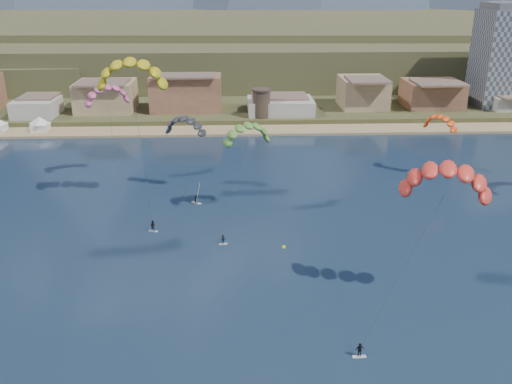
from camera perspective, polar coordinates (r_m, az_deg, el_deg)
The scene contains 15 objects.
ground at distance 64.29m, azimuth 1.24°, elevation -19.03°, with size 2400.00×2400.00×0.00m, color black.
beach at distance 160.34m, azimuth -1.09°, elevation 6.39°, with size 2200.00×12.00×0.90m.
land at distance 610.29m, azimuth -2.13°, elevation 17.44°, with size 2200.00×900.00×4.00m.
foothills at distance 284.38m, azimuth 2.95°, elevation 14.76°, with size 940.00×210.00×18.00m.
town at distance 177.97m, azimuth -14.41°, elevation 9.80°, with size 400.00×24.00×12.00m.
apartment_tower at distance 199.12m, azimuth 24.63°, elevation 12.62°, with size 20.00×16.00×32.00m.
watchtower at distance 166.85m, azimuth 0.57°, elevation 9.15°, with size 5.82×5.82×8.60m.
kitesurfer_yellow at distance 102.24m, azimuth -12.72°, elevation 12.21°, with size 13.31×14.59×29.83m.
kitesurfer_orange at distance 73.17m, azimuth 19.01°, elevation 1.76°, with size 19.45×15.94×24.24m.
kitesurfer_green at distance 98.44m, azimuth -0.94°, elevation 6.30°, with size 10.05×15.99×20.18m.
distant_kite_pink at distance 119.26m, azimuth -15.10°, elevation 9.97°, with size 10.41×8.02×22.54m.
distant_kite_dark at distance 111.48m, azimuth -7.33°, elevation 7.13°, with size 9.53×7.16×17.62m.
distant_kite_orange at distance 127.11m, azimuth 18.44°, elevation 7.06°, with size 7.69×7.95×15.61m.
windsurfer at distance 109.00m, azimuth -6.10°, elevation -0.54°, with size 2.43×2.40×3.84m.
buoy at distance 91.50m, azimuth 2.87°, elevation -5.67°, with size 0.61×0.61×0.61m.
Camera 1 is at (-3.32, -48.86, 41.66)m, focal length 38.92 mm.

